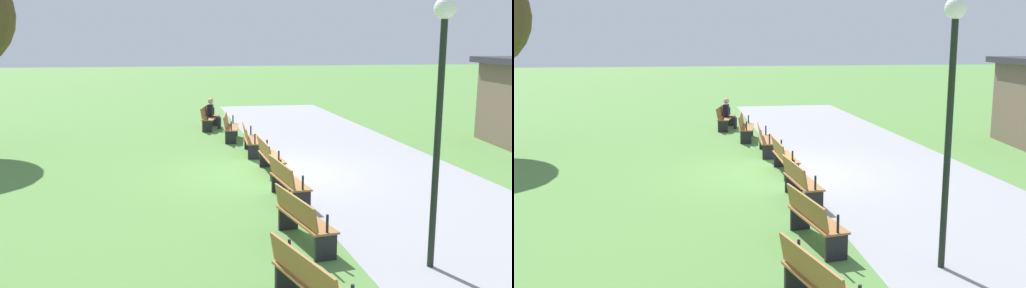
# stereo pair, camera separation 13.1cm
# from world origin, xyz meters

# --- Properties ---
(ground_plane) EXTENTS (120.00, 120.00, 0.00)m
(ground_plane) POSITION_xyz_m (0.00, 0.00, 0.00)
(ground_plane) COLOR #54843D
(path_paving) EXTENTS (30.25, 5.01, 0.01)m
(path_paving) POSITION_xyz_m (0.00, 2.68, 0.00)
(path_paving) COLOR #939399
(path_paving) RESTS_ON ground
(bench_0) EXTENTS (1.77, 0.87, 0.89)m
(bench_0) POSITION_xyz_m (-7.76, -1.01, 0.47)
(bench_0) COLOR #996633
(bench_0) RESTS_ON ground
(bench_1) EXTENTS (1.76, 0.74, 0.89)m
(bench_1) POSITION_xyz_m (-5.20, -0.49, 0.47)
(bench_1) COLOR #996633
(bench_1) RESTS_ON ground
(bench_2) EXTENTS (1.74, 0.61, 0.89)m
(bench_2) POSITION_xyz_m (-2.61, -0.17, 0.47)
(bench_2) COLOR #996633
(bench_2) RESTS_ON ground
(bench_3) EXTENTS (1.71, 0.47, 0.89)m
(bench_3) POSITION_xyz_m (-0.00, -0.07, 0.47)
(bench_3) COLOR #996633
(bench_3) RESTS_ON ground
(bench_4) EXTENTS (1.74, 0.61, 0.89)m
(bench_4) POSITION_xyz_m (2.61, -0.17, 0.47)
(bench_4) COLOR #996633
(bench_4) RESTS_ON ground
(bench_5) EXTENTS (1.76, 0.74, 0.89)m
(bench_5) POSITION_xyz_m (5.20, -0.49, 0.47)
(bench_5) COLOR #996633
(bench_5) RESTS_ON ground
(bench_6) EXTENTS (1.77, 0.87, 0.89)m
(bench_6) POSITION_xyz_m (7.76, -1.01, 0.47)
(bench_6) COLOR #996633
(bench_6) RESTS_ON ground
(person_seated) EXTENTS (0.42, 0.57, 1.20)m
(person_seated) POSITION_xyz_m (-7.85, -0.84, 0.64)
(person_seated) COLOR black
(person_seated) RESTS_ON ground
(lamp_post) EXTENTS (0.32, 0.32, 4.06)m
(lamp_post) POSITION_xyz_m (6.47, 1.25, 2.82)
(lamp_post) COLOR black
(lamp_post) RESTS_ON ground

